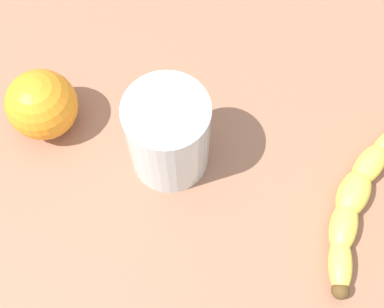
% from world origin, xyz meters
% --- Properties ---
extents(wooden_tabletop, '(1.20, 1.20, 0.03)m').
position_xyz_m(wooden_tabletop, '(0.00, 0.00, 0.01)').
color(wooden_tabletop, '#916048').
rests_on(wooden_tabletop, ground).
extents(banana, '(0.22, 0.09, 0.03)m').
position_xyz_m(banana, '(-0.09, 0.17, 0.05)').
color(banana, '#F4D94A').
rests_on(banana, wooden_tabletop).
extents(smoothie_glass, '(0.09, 0.09, 0.12)m').
position_xyz_m(smoothie_glass, '(-0.10, -0.05, 0.08)').
color(smoothie_glass, silver).
rests_on(smoothie_glass, wooden_tabletop).
extents(orange_fruit, '(0.08, 0.08, 0.08)m').
position_xyz_m(orange_fruit, '(-0.12, -0.20, 0.07)').
color(orange_fruit, orange).
rests_on(orange_fruit, wooden_tabletop).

